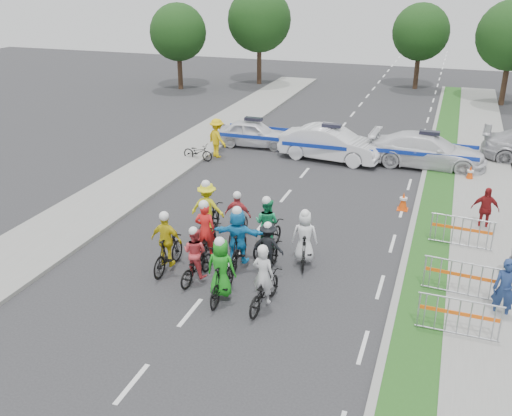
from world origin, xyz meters
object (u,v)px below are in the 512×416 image
(parked_bike, at_px, (198,152))
(rider_7, at_px, (305,243))
(barrier_1, at_px, (460,280))
(tree_1, at_px, (512,35))
(spectator_0, at_px, (505,290))
(tree_3, at_px, (259,20))
(rider_6, at_px, (206,240))
(rider_1, at_px, (222,275))
(marshal_hiviz, at_px, (217,138))
(tree_0, at_px, (178,32))
(rider_4, at_px, (268,252))
(barrier_0, at_px, (458,319))
(police_car_2, at_px, (428,151))
(spectator_2, at_px, (485,209))
(police_car_1, at_px, (331,144))
(rider_0, at_px, (264,286))
(tree_4, at_px, (421,32))
(cone_0, at_px, (403,201))
(rider_8, at_px, (267,231))
(rider_9, at_px, (238,222))
(rider_10, at_px, (208,215))
(cone_1, at_px, (470,174))
(rider_2, at_px, (196,260))
(police_car_0, at_px, (254,133))
(rider_5, at_px, (238,241))
(barrier_2, at_px, (461,233))
(rider_3, at_px, (168,248))

(parked_bike, bearing_deg, rider_7, -133.95)
(barrier_1, xyz_separation_m, tree_1, (2.30, 26.86, 3.98))
(spectator_0, distance_m, tree_3, 34.23)
(rider_6, bearing_deg, rider_1, 115.67)
(marshal_hiviz, bearing_deg, tree_0, -25.92)
(rider_4, relative_size, spectator_0, 0.99)
(barrier_0, height_order, tree_1, tree_1)
(police_car_2, relative_size, barrier_0, 2.63)
(spectator_2, bearing_deg, police_car_1, 135.22)
(rider_0, distance_m, tree_4, 33.29)
(cone_0, distance_m, tree_4, 25.25)
(rider_8, bearing_deg, marshal_hiviz, -49.61)
(rider_4, relative_size, rider_6, 0.81)
(rider_6, distance_m, rider_9, 1.66)
(rider_9, xyz_separation_m, parked_bike, (-4.98, 7.65, -0.30))
(rider_10, xyz_separation_m, barrier_1, (8.16, -1.41, -0.23))
(tree_4, bearing_deg, tree_1, -33.69)
(rider_6, xyz_separation_m, marshal_hiviz, (-3.85, 10.04, 0.27))
(police_car_1, height_order, cone_1, police_car_1)
(barrier_1, distance_m, cone_0, 6.31)
(marshal_hiviz, relative_size, cone_1, 2.70)
(rider_2, distance_m, police_car_0, 13.99)
(cone_1, bearing_deg, spectator_2, -85.27)
(rider_5, xyz_separation_m, spectator_0, (7.49, -0.42, 0.01))
(rider_4, distance_m, cone_0, 7.13)
(spectator_0, bearing_deg, rider_8, 175.97)
(barrier_0, height_order, tree_4, tree_4)
(rider_8, relative_size, spectator_0, 1.17)
(parked_bike, xyz_separation_m, tree_0, (-8.69, 15.85, 3.78))
(rider_2, bearing_deg, cone_0, -117.98)
(rider_8, xyz_separation_m, marshal_hiviz, (-5.45, 8.86, 0.23))
(rider_1, xyz_separation_m, rider_4, (0.73, 1.88, -0.09))
(rider_4, height_order, cone_0, rider_4)
(rider_5, xyz_separation_m, barrier_2, (6.41, 3.47, -0.28))
(cone_0, relative_size, parked_bike, 0.46)
(police_car_0, bearing_deg, tree_4, -23.57)
(barrier_0, distance_m, cone_1, 12.19)
(rider_0, xyz_separation_m, barrier_1, (4.95, 2.21, -0.07))
(rider_3, bearing_deg, tree_4, -98.08)
(barrier_1, bearing_deg, barrier_2, 90.00)
(parked_bike, bearing_deg, rider_4, -140.10)
(police_car_2, bearing_deg, rider_4, 165.09)
(rider_0, relative_size, rider_3, 0.97)
(rider_4, relative_size, rider_5, 0.84)
(cone_1, xyz_separation_m, tree_3, (-16.00, 18.70, 4.55))
(parked_bike, relative_size, tree_3, 0.21)
(rider_6, relative_size, barrier_1, 1.05)
(rider_6, bearing_deg, rider_9, -114.39)
(police_car_2, relative_size, cone_1, 7.52)
(rider_10, distance_m, police_car_0, 10.97)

